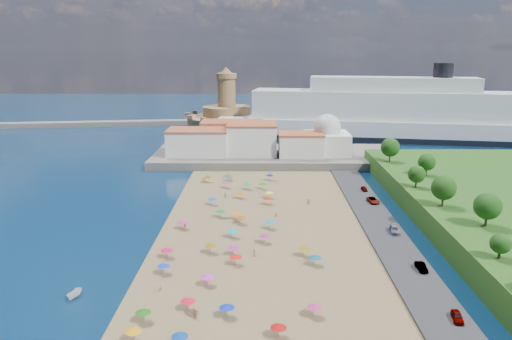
{
  "coord_description": "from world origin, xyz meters",
  "views": [
    {
      "loc": [
        5.48,
        -112.58,
        41.96
      ],
      "look_at": [
        4.0,
        25.0,
        8.0
      ],
      "focal_mm": 35.0,
      "sensor_mm": 36.0,
      "label": 1
    }
  ],
  "objects": [
    {
      "name": "hillside_trees",
      "position": [
        49.09,
        -3.41,
        10.18
      ],
      "size": [
        11.7,
        108.03,
        7.7
      ],
      "color": "#382314",
      "rests_on": "hillside"
    },
    {
      "name": "ground",
      "position": [
        0.0,
        0.0,
        0.0
      ],
      "size": [
        700.0,
        700.0,
        0.0
      ],
      "primitive_type": "plane",
      "color": "#071938",
      "rests_on": "ground"
    },
    {
      "name": "waterfront_buildings",
      "position": [
        -3.05,
        73.64,
        7.88
      ],
      "size": [
        57.0,
        29.0,
        11.0
      ],
      "color": "silver",
      "rests_on": "terrace"
    },
    {
      "name": "domed_building",
      "position": [
        30.0,
        71.0,
        8.97
      ],
      "size": [
        16.0,
        16.0,
        15.0
      ],
      "color": "silver",
      "rests_on": "terrace"
    },
    {
      "name": "beach_parasols",
      "position": [
        -0.6,
        -12.58,
        2.15
      ],
      "size": [
        32.23,
        114.32,
        2.2
      ],
      "color": "gray",
      "rests_on": "beach"
    },
    {
      "name": "breakwater",
      "position": [
        -110.0,
        153.0,
        1.3
      ],
      "size": [
        199.03,
        34.77,
        2.6
      ],
      "primitive_type": "cube",
      "rotation": [
        0.0,
        0.0,
        0.14
      ],
      "color": "#59544C",
      "rests_on": "ground"
    },
    {
      "name": "fortress",
      "position": [
        -12.0,
        138.0,
        6.68
      ],
      "size": [
        40.0,
        40.0,
        32.4
      ],
      "color": "#A37851",
      "rests_on": "ground"
    },
    {
      "name": "cruise_ship",
      "position": [
        65.72,
        117.97,
        10.41
      ],
      "size": [
        162.43,
        49.27,
        35.13
      ],
      "color": "black",
      "rests_on": "ground"
    },
    {
      "name": "beachgoers",
      "position": [
        1.0,
        -3.45,
        1.11
      ],
      "size": [
        33.86,
        91.07,
        1.83
      ],
      "color": "tan",
      "rests_on": "beach"
    },
    {
      "name": "jetty",
      "position": [
        -12.0,
        108.0,
        1.2
      ],
      "size": [
        18.0,
        70.0,
        2.4
      ],
      "primitive_type": "cube",
      "color": "#59544C",
      "rests_on": "ground"
    },
    {
      "name": "parked_cars",
      "position": [
        36.0,
        -2.02,
        1.38
      ],
      "size": [
        2.9,
        75.92,
        1.41
      ],
      "color": "gray",
      "rests_on": "promenade"
    },
    {
      "name": "terrace",
      "position": [
        10.0,
        73.0,
        1.5
      ],
      "size": [
        90.0,
        36.0,
        3.0
      ],
      "primitive_type": "cube",
      "color": "#59544C",
      "rests_on": "ground"
    }
  ]
}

